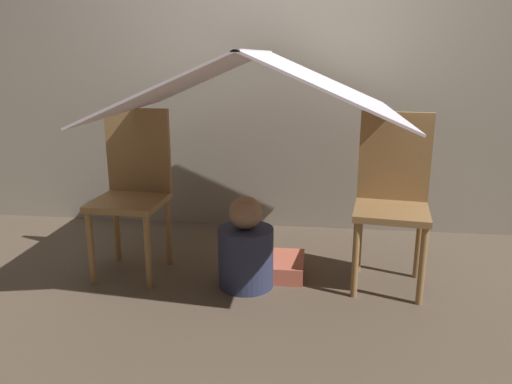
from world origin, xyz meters
name	(u,v)px	position (x,y,z in m)	size (l,w,h in m)	color
ground_plane	(254,288)	(0.00, 0.00, 0.00)	(8.80, 8.80, 0.00)	brown
wall_back	(273,57)	(0.00, 1.09, 1.25)	(7.00, 0.05, 2.50)	gray
chair_left	(133,186)	(-0.74, 0.19, 0.52)	(0.41, 0.41, 0.97)	olive
chair_right	(392,194)	(0.75, 0.19, 0.52)	(0.44, 0.44, 0.97)	olive
sheet_canopy	(256,82)	(0.00, 0.11, 1.13)	(1.49, 1.37, 0.33)	silver
person_front	(246,250)	(-0.05, 0.03, 0.21)	(0.31, 0.31, 0.53)	#2D3351
floor_cushion	(269,265)	(0.07, 0.20, 0.05)	(0.41, 0.33, 0.10)	#CC664C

